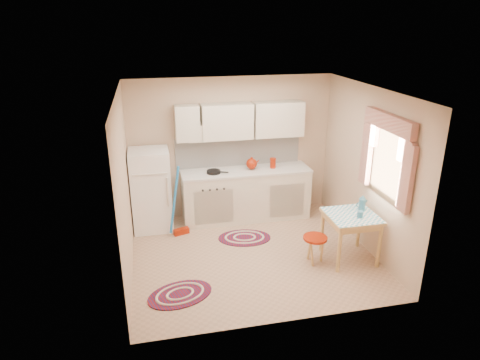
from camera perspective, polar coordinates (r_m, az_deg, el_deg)
name	(u,v)px	position (r m, az deg, el deg)	size (l,w,h in m)	color
room_shell	(260,150)	(6.30, 2.65, 4.00)	(3.64, 3.60, 2.52)	tan
fridge	(151,190)	(7.35, -11.76, -1.33)	(0.65, 0.60, 1.40)	white
broom	(180,201)	(7.08, -8.04, -2.85)	(0.28, 0.12, 1.20)	#217DD0
base_cabinets	(246,195)	(7.67, 0.78, -2.02)	(2.25, 0.60, 0.88)	beige
countertop	(246,171)	(7.50, 0.80, 1.22)	(2.27, 0.62, 0.04)	silver
frying_pan	(214,172)	(7.34, -3.54, 1.09)	(0.24, 0.24, 0.05)	black
red_kettle	(252,164)	(7.48, 1.56, 2.19)	(0.21, 0.19, 0.21)	#941C05
red_canister	(273,164)	(7.59, 4.41, 2.19)	(0.10, 0.10, 0.16)	#941C05
table	(350,237)	(6.62, 14.42, -7.38)	(0.72, 0.72, 0.72)	tan
stool	(314,250)	(6.49, 9.90, -9.12)	(0.35, 0.35, 0.42)	#941C05
coffee_pot	(362,203)	(6.60, 15.99, -2.96)	(0.12, 0.11, 0.25)	teal
mug	(360,215)	(6.39, 15.72, -4.45)	(0.09, 0.09, 0.10)	teal
rug_center	(245,238)	(7.13, 0.61, -7.72)	(0.87, 0.58, 0.02)	maroon
rug_left	(180,294)	(5.87, -8.00, -14.88)	(0.87, 0.58, 0.02)	maroon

